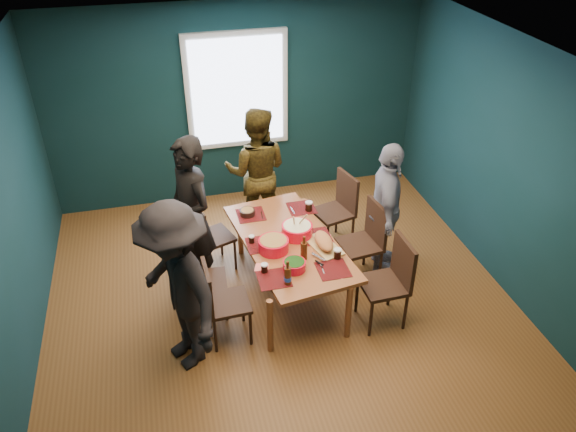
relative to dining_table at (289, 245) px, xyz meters
name	(u,v)px	position (x,y,z in m)	size (l,w,h in m)	color
room	(275,184)	(-0.13, 0.07, 0.74)	(5.01, 5.01, 2.71)	brown
dining_table	(289,245)	(0.00, 0.00, 0.00)	(1.16, 1.93, 0.69)	#9A532E
chair_left_far	(207,233)	(-0.82, 0.60, -0.11)	(0.51, 0.51, 0.89)	black
chair_left_mid	(199,276)	(-0.99, -0.12, -0.12)	(0.42, 0.42, 0.86)	black
chair_left_near	(219,298)	(-0.84, -0.55, -0.10)	(0.43, 0.43, 0.91)	black
chair_right_far	(340,205)	(0.83, 0.77, -0.08)	(0.52, 0.52, 0.94)	black
chair_right_mid	(367,236)	(0.92, 0.04, -0.07)	(0.48, 0.48, 0.96)	black
chair_right_near	(392,276)	(0.90, -0.69, -0.06)	(0.46, 0.46, 0.98)	black
person_far_left	(191,217)	(-0.98, 0.37, 0.28)	(0.66, 0.44, 1.82)	black
person_back	(257,172)	(-0.08, 1.33, 0.21)	(0.81, 0.63, 1.67)	black
person_right	(386,209)	(1.17, 0.17, 0.17)	(0.94, 0.39, 1.60)	silver
person_near_left	(177,288)	(-1.22, -0.73, 0.25)	(1.13, 0.65, 1.76)	black
bowl_salad	(273,245)	(-0.20, -0.13, 0.14)	(0.32, 0.32, 0.13)	red
bowl_dumpling	(297,230)	(0.11, 0.07, 0.14)	(0.33, 0.33, 0.31)	red
bowl_herbs	(294,265)	(-0.07, -0.49, 0.12)	(0.23, 0.23, 0.10)	red
cutting_board	(324,242)	(0.32, -0.20, 0.12)	(0.35, 0.59, 0.13)	tan
small_bowl	(247,212)	(-0.34, 0.60, 0.10)	(0.17, 0.17, 0.07)	black
beer_bottle_a	(288,276)	(-0.19, -0.69, 0.16)	(0.07, 0.07, 0.27)	#451F0C
beer_bottle_b	(304,250)	(0.07, -0.34, 0.17)	(0.07, 0.07, 0.27)	#451F0C
cola_glass_a	(264,268)	(-0.37, -0.46, 0.12)	(0.07, 0.07, 0.10)	black
cola_glass_b	(337,253)	(0.40, -0.42, 0.13)	(0.08, 0.08, 0.11)	black
cola_glass_c	(309,206)	(0.37, 0.52, 0.13)	(0.08, 0.08, 0.12)	black
cola_glass_d	(252,239)	(-0.39, 0.06, 0.11)	(0.06, 0.06, 0.09)	black
napkin_a	(322,234)	(0.38, 0.02, 0.07)	(0.14, 0.14, 0.00)	#FF6F6B
napkin_b	(262,268)	(-0.38, -0.39, 0.07)	(0.13, 0.13, 0.00)	#FF6F6B
napkin_c	(340,273)	(0.36, -0.66, 0.07)	(0.14, 0.14, 0.00)	#FF6F6B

